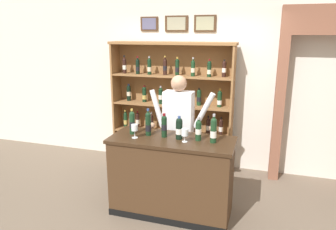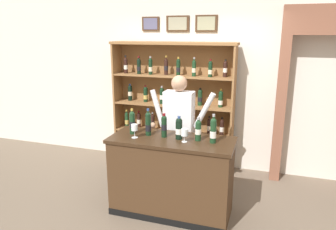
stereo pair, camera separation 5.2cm
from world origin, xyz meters
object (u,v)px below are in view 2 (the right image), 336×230
tasting_bottle_bianco (213,130)px  wine_glass_right (184,133)px  tasting_bottle_prosecco (132,122)px  wine_shelf (173,103)px  tasting_bottle_riserva (179,128)px  wine_glass_left (134,128)px  shopkeeper (179,122)px  tasting_bottle_brunello (148,124)px  tasting_bottle_super_tuscan (164,126)px  tasting_bottle_vin_santo (198,130)px  tasting_counter (171,176)px

tasting_bottle_bianco → wine_glass_right: size_ratio=2.13×
wine_glass_right → tasting_bottle_prosecco: bearing=172.1°
wine_shelf → tasting_bottle_riserva: wine_shelf is taller
wine_shelf → wine_glass_left: (-0.02, -1.50, 0.01)m
shopkeeper → wine_glass_left: (-0.36, -0.68, 0.08)m
tasting_bottle_brunello → tasting_bottle_super_tuscan: 0.21m
wine_shelf → tasting_bottle_bianco: bearing=-56.8°
tasting_bottle_riserva → wine_glass_left: bearing=-166.7°
tasting_bottle_vin_santo → wine_glass_right: size_ratio=1.78×
tasting_bottle_brunello → tasting_bottle_super_tuscan: (0.21, -0.00, -0.00)m
shopkeeper → tasting_bottle_bianco: bearing=-44.6°
wine_glass_right → wine_shelf: bearing=111.9°
tasting_counter → shopkeeper: 0.78m
tasting_bottle_prosecco → tasting_bottle_brunello: bearing=2.3°
tasting_bottle_super_tuscan → tasting_bottle_bianco: 0.60m
tasting_bottle_prosecco → tasting_bottle_brunello: tasting_bottle_brunello is taller
tasting_bottle_brunello → wine_glass_right: size_ratio=2.12×
tasting_bottle_super_tuscan → tasting_bottle_vin_santo: (0.42, -0.00, -0.01)m
tasting_bottle_bianco → wine_glass_left: 0.93m
tasting_counter → tasting_bottle_super_tuscan: bearing=163.2°
tasting_counter → tasting_bottle_bianco: 0.81m
wine_shelf → tasting_bottle_vin_santo: (0.73, -1.36, 0.02)m
tasting_bottle_super_tuscan → tasting_bottle_riserva: bearing=-4.8°
wine_glass_left → tasting_bottle_brunello: bearing=49.8°
tasting_bottle_prosecco → tasting_bottle_brunello: (0.21, 0.01, -0.00)m
tasting_counter → wine_glass_right: 0.63m
wine_shelf → tasting_bottle_prosecco: wine_shelf is taller
tasting_counter → tasting_bottle_super_tuscan: size_ratio=5.10×
tasting_bottle_super_tuscan → wine_glass_right: bearing=-19.6°
wine_shelf → tasting_bottle_riserva: 1.47m
tasting_bottle_brunello → wine_glass_right: tasting_bottle_brunello is taller
wine_shelf → tasting_bottle_super_tuscan: bearing=-77.4°
tasting_bottle_brunello → tasting_bottle_vin_santo: size_ratio=1.19×
tasting_bottle_super_tuscan → wine_glass_right: tasting_bottle_super_tuscan is taller
tasting_counter → shopkeeper: (-0.07, 0.57, 0.53)m
tasting_bottle_riserva → wine_glass_right: (0.09, -0.08, -0.02)m
tasting_counter → tasting_bottle_riserva: bearing=10.6°
tasting_bottle_super_tuscan → wine_glass_left: (-0.33, -0.14, -0.02)m
tasting_bottle_brunello → wine_glass_right: bearing=-12.1°
wine_glass_right → tasting_bottle_brunello: bearing=167.9°
tasting_counter → tasting_bottle_brunello: bearing=173.3°
tasting_bottle_super_tuscan → tasting_bottle_riserva: tasting_bottle_super_tuscan is taller
tasting_bottle_brunello → tasting_bottle_riserva: (0.40, -0.02, -0.01)m
tasting_counter → wine_glass_left: 0.76m
wine_shelf → tasting_bottle_brunello: 1.36m
tasting_bottle_riserva → tasting_bottle_bianco: (0.41, -0.01, 0.02)m
shopkeeper → tasting_bottle_bianco: shopkeeper is taller
wine_shelf → tasting_bottle_riserva: (0.50, -1.38, 0.02)m
tasting_counter → wine_glass_left: bearing=-166.2°
tasting_bottle_riserva → tasting_bottle_brunello: bearing=177.0°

